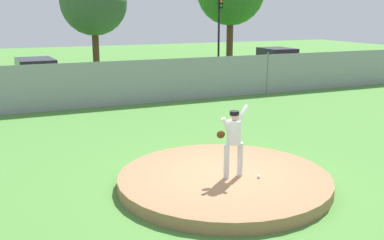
{
  "coord_description": "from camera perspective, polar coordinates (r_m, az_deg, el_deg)",
  "views": [
    {
      "loc": [
        -4.55,
        -8.66,
        3.92
      ],
      "look_at": [
        0.08,
        2.07,
        1.1
      ],
      "focal_mm": 41.81,
      "sensor_mm": 36.0,
      "label": 1
    }
  ],
  "objects": [
    {
      "name": "tree_broad_left",
      "position": [
        33.32,
        -12.45,
        14.49
      ],
      "size": [
        4.73,
        4.73,
        7.03
      ],
      "color": "#4C331E",
      "rests_on": "ground_plane"
    },
    {
      "name": "pitcher_youth",
      "position": [
        10.02,
        5.3,
        -2.13
      ],
      "size": [
        0.77,
        0.32,
        1.66
      ],
      "color": "silver",
      "rests_on": "pitchers_mound"
    },
    {
      "name": "asphalt_strip",
      "position": [
        23.93,
        -12.1,
        3.82
      ],
      "size": [
        44.0,
        7.0,
        0.01
      ],
      "primitive_type": "cube",
      "color": "#2B2B2D",
      "rests_on": "ground_plane"
    },
    {
      "name": "chainlink_fence",
      "position": [
        19.44,
        -9.57,
        4.62
      ],
      "size": [
        37.8,
        0.07,
        2.03
      ],
      "color": "gray",
      "rests_on": "ground_plane"
    },
    {
      "name": "parked_car_champagne",
      "position": [
        23.9,
        -19.23,
        5.3
      ],
      "size": [
        2.13,
        4.71,
        1.68
      ],
      "color": "tan",
      "rests_on": "ground_plane"
    },
    {
      "name": "ground_plane",
      "position": [
        15.84,
        -5.92,
        -0.85
      ],
      "size": [
        80.0,
        80.0,
        0.0
      ],
      "primitive_type": "plane",
      "color": "#4C8438"
    },
    {
      "name": "pitchers_mound",
      "position": [
        10.49,
        4.1,
        -7.63
      ],
      "size": [
        4.92,
        4.92,
        0.27
      ],
      "primitive_type": "cylinder",
      "color": "#99704C",
      "rests_on": "ground_plane"
    },
    {
      "name": "baseball",
      "position": [
        10.3,
        8.5,
        -7.14
      ],
      "size": [
        0.07,
        0.07,
        0.07
      ],
      "primitive_type": "sphere",
      "color": "white",
      "rests_on": "pitchers_mound"
    },
    {
      "name": "traffic_light_far",
      "position": [
        30.47,
        3.53,
        12.65
      ],
      "size": [
        0.28,
        0.46,
        5.08
      ],
      "color": "black",
      "rests_on": "ground_plane"
    },
    {
      "name": "parked_car_red",
      "position": [
        28.34,
        10.74,
        7.08
      ],
      "size": [
        2.06,
        4.1,
        1.8
      ],
      "color": "#A81919",
      "rests_on": "ground_plane"
    }
  ]
}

